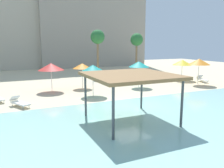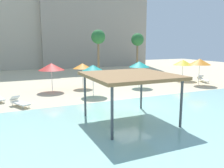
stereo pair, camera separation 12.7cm
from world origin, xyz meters
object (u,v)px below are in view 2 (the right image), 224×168
(beach_umbrella_teal_6, at_px, (93,68))
(palm_tree_1, at_px, (137,40))
(beach_umbrella_red_7, at_px, (51,67))
(lounge_chair_1, at_px, (19,102))
(beach_umbrella_yellow_2, at_px, (183,62))
(beach_umbrella_orange_4, at_px, (200,62))
(beach_umbrella_teal_3, at_px, (139,64))
(beach_umbrella_orange_0, at_px, (82,66))
(shade_pavilion, at_px, (130,77))
(lounge_chair_0, at_px, (203,79))
(palm_tree_2, at_px, (98,38))

(beach_umbrella_teal_6, xyz_separation_m, palm_tree_1, (11.40, 11.80, 2.59))
(beach_umbrella_teal_6, xyz_separation_m, beach_umbrella_red_7, (-3.00, 3.38, -0.03))
(lounge_chair_1, bearing_deg, beach_umbrella_yellow_2, 76.77)
(beach_umbrella_orange_4, distance_m, beach_umbrella_teal_6, 12.53)
(beach_umbrella_teal_3, bearing_deg, beach_umbrella_orange_0, 160.01)
(shade_pavilion, bearing_deg, beach_umbrella_orange_4, 30.90)
(beach_umbrella_teal_3, height_order, lounge_chair_0, beach_umbrella_teal_3)
(beach_umbrella_teal_3, relative_size, beach_umbrella_orange_4, 0.93)
(beach_umbrella_teal_6, bearing_deg, beach_umbrella_red_7, 131.55)
(palm_tree_2, bearing_deg, lounge_chair_0, -43.19)
(beach_umbrella_teal_3, distance_m, palm_tree_2, 9.33)
(beach_umbrella_orange_0, relative_size, beach_umbrella_teal_3, 0.94)
(beach_umbrella_teal_3, bearing_deg, palm_tree_1, 60.65)
(beach_umbrella_orange_4, bearing_deg, lounge_chair_0, 33.12)
(beach_umbrella_teal_6, xyz_separation_m, lounge_chair_1, (-6.23, -1.35, -2.05))
(beach_umbrella_red_7, distance_m, palm_tree_1, 16.89)
(lounge_chair_0, bearing_deg, lounge_chair_1, -65.03)
(lounge_chair_1, bearing_deg, beach_umbrella_orange_4, 67.74)
(shade_pavilion, height_order, palm_tree_1, palm_tree_1)
(beach_umbrella_yellow_2, xyz_separation_m, beach_umbrella_teal_3, (-7.19, -1.57, 0.17))
(beach_umbrella_teal_3, bearing_deg, palm_tree_2, 97.56)
(beach_umbrella_yellow_2, height_order, lounge_chair_0, beach_umbrella_yellow_2)
(lounge_chair_0, bearing_deg, shade_pavilion, -41.38)
(beach_umbrella_orange_4, bearing_deg, beach_umbrella_red_7, 168.34)
(beach_umbrella_teal_3, distance_m, beach_umbrella_teal_6, 6.01)
(lounge_chair_1, bearing_deg, shade_pavilion, 15.55)
(beach_umbrella_teal_3, relative_size, beach_umbrella_red_7, 1.00)
(beach_umbrella_orange_0, height_order, palm_tree_2, palm_tree_2)
(palm_tree_2, bearing_deg, beach_umbrella_orange_4, -52.54)
(beach_umbrella_orange_0, height_order, beach_umbrella_teal_6, beach_umbrella_teal_6)
(beach_umbrella_teal_3, xyz_separation_m, beach_umbrella_teal_6, (-5.75, -1.74, -0.01))
(beach_umbrella_yellow_2, height_order, beach_umbrella_red_7, beach_umbrella_red_7)
(lounge_chair_0, bearing_deg, beach_umbrella_orange_4, -39.45)
(beach_umbrella_teal_3, relative_size, lounge_chair_0, 1.35)
(beach_umbrella_red_7, relative_size, palm_tree_2, 0.42)
(lounge_chair_0, bearing_deg, palm_tree_2, -115.75)
(beach_umbrella_yellow_2, relative_size, beach_umbrella_red_7, 0.95)
(shade_pavilion, bearing_deg, beach_umbrella_yellow_2, 39.14)
(beach_umbrella_teal_3, relative_size, lounge_chair_1, 1.37)
(shade_pavilion, height_order, beach_umbrella_teal_3, shade_pavilion)
(shade_pavilion, relative_size, beach_umbrella_orange_0, 1.89)
(beach_umbrella_orange_4, relative_size, lounge_chair_1, 1.47)
(palm_tree_1, bearing_deg, beach_umbrella_yellow_2, -79.72)
(beach_umbrella_yellow_2, height_order, beach_umbrella_orange_4, beach_umbrella_orange_4)
(beach_umbrella_orange_4, relative_size, palm_tree_2, 0.45)
(beach_umbrella_orange_0, xyz_separation_m, beach_umbrella_yellow_2, (12.74, -0.44, -0.03))
(beach_umbrella_yellow_2, bearing_deg, beach_umbrella_red_7, 179.77)
(beach_umbrella_yellow_2, height_order, palm_tree_2, palm_tree_2)
(beach_umbrella_orange_0, bearing_deg, lounge_chair_0, -9.58)
(beach_umbrella_orange_4, xyz_separation_m, beach_umbrella_red_7, (-15.52, 3.20, -0.20))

